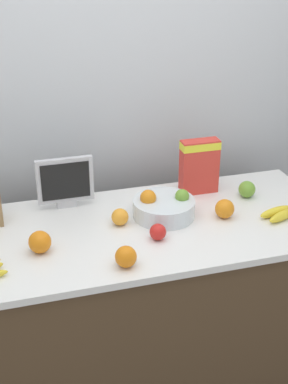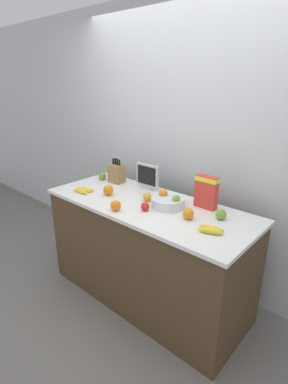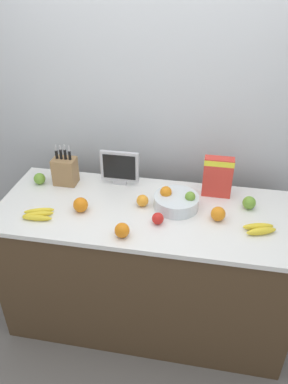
{
  "view_description": "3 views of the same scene",
  "coord_description": "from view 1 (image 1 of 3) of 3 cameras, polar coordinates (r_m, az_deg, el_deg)",
  "views": [
    {
      "loc": [
        -0.48,
        -1.9,
        2.07
      ],
      "look_at": [
        0.08,
        0.04,
        1.07
      ],
      "focal_mm": 50.0,
      "sensor_mm": 36.0,
      "label": 1
    },
    {
      "loc": [
        1.5,
        -1.72,
        1.89
      ],
      "look_at": [
        -0.06,
        0.03,
        1.0
      ],
      "focal_mm": 28.0,
      "sensor_mm": 36.0,
      "label": 2
    },
    {
      "loc": [
        0.32,
        -1.82,
        2.22
      ],
      "look_at": [
        -0.02,
        0.01,
        1.05
      ],
      "focal_mm": 35.0,
      "sensor_mm": 36.0,
      "label": 3
    }
  ],
  "objects": [
    {
      "name": "apple_by_knife_block",
      "position": [
        2.17,
        1.49,
        -4.28
      ],
      "size": [
        0.07,
        0.07,
        0.07
      ],
      "primitive_type": "sphere",
      "color": "red",
      "rests_on": "counter"
    },
    {
      "name": "orange_front_right",
      "position": [
        2.27,
        -2.58,
        -2.67
      ],
      "size": [
        0.07,
        0.07,
        0.07
      ],
      "primitive_type": "sphere",
      "color": "orange",
      "rests_on": "counter"
    },
    {
      "name": "banana_bunch_right",
      "position": [
        2.4,
        14.25,
        -2.24
      ],
      "size": [
        0.19,
        0.13,
        0.04
      ],
      "rotation": [
        0.0,
        0.0,
        0.33
      ],
      "color": "yellow",
      "rests_on": "counter"
    },
    {
      "name": "apple_rightmost",
      "position": [
        2.55,
        10.92,
        0.29
      ],
      "size": [
        0.08,
        0.08,
        0.08
      ],
      "primitive_type": "sphere",
      "color": "#6B9E33",
      "rests_on": "counter"
    },
    {
      "name": "orange_near_bowl",
      "position": [
        2.0,
        -1.95,
        -6.91
      ],
      "size": [
        0.08,
        0.08,
        0.08
      ],
      "primitive_type": "sphere",
      "color": "orange",
      "rests_on": "counter"
    },
    {
      "name": "cereal_box",
      "position": [
        2.52,
        5.92,
        3.0
      ],
      "size": [
        0.18,
        0.07,
        0.26
      ],
      "rotation": [
        0.0,
        0.0,
        -0.01
      ],
      "color": "red",
      "rests_on": "counter"
    },
    {
      "name": "small_monitor",
      "position": [
        2.4,
        -8.41,
        1.13
      ],
      "size": [
        0.25,
        0.03,
        0.24
      ],
      "color": "#B7B7BC",
      "rests_on": "counter"
    },
    {
      "name": "orange_back_center",
      "position": [
        2.35,
        8.6,
        -1.77
      ],
      "size": [
        0.08,
        0.08,
        0.08
      ],
      "primitive_type": "sphere",
      "color": "orange",
      "rests_on": "counter"
    },
    {
      "name": "wall_back",
      "position": [
        2.64,
        -4.91,
        9.34
      ],
      "size": [
        9.0,
        0.06,
        2.6
      ],
      "color": "silver",
      "rests_on": "ground_plane"
    },
    {
      "name": "orange_front_left",
      "position": [
        2.12,
        -11.05,
        -5.26
      ],
      "size": [
        0.09,
        0.09,
        0.09
      ],
      "primitive_type": "sphere",
      "color": "orange",
      "rests_on": "counter"
    },
    {
      "name": "fruit_bowl",
      "position": [
        2.34,
        2.11,
        -1.6
      ],
      "size": [
        0.27,
        0.27,
        0.13
      ],
      "color": "silver",
      "rests_on": "counter"
    },
    {
      "name": "counter",
      "position": [
        2.53,
        -1.42,
        -12.95
      ],
      "size": [
        1.82,
        0.74,
        0.93
      ],
      "color": "#4C3823",
      "rests_on": "ground_plane"
    }
  ]
}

